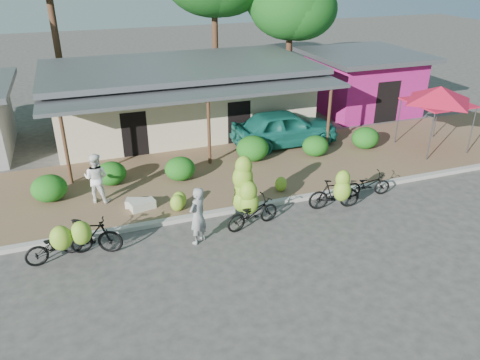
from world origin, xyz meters
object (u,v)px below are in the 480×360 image
at_px(red_canopy, 440,95).
at_px(vendor, 198,216).
at_px(bystander, 96,178).
at_px(bike_right, 336,192).
at_px(sack_near, 143,205).
at_px(bike_left, 88,236).
at_px(tree_near_right, 287,3).
at_px(teal_van, 285,128).
at_px(bike_far_right, 368,184).
at_px(sack_far, 137,203).
at_px(bike_center, 248,199).
at_px(bike_far_left, 59,243).

bearing_deg(red_canopy, vendor, -162.39).
distance_m(vendor, bystander, 4.53).
distance_m(bike_right, sack_near, 6.72).
xyz_separation_m(bike_left, bike_right, (8.24, -0.10, 0.06)).
relative_size(tree_near_right, teal_van, 1.52).
bearing_deg(sack_near, bike_far_right, -11.10).
xyz_separation_m(tree_near_right, teal_van, (-3.44, -7.61, -4.65)).
distance_m(sack_far, bystander, 1.70).
height_order(red_canopy, bike_right, red_canopy).
bearing_deg(tree_near_right, bike_far_right, -101.20).
bearing_deg(sack_far, sack_near, -54.86).
xyz_separation_m(tree_near_right, bike_far_right, (-2.60, -13.13, -5.15)).
xyz_separation_m(bike_far_right, sack_far, (-8.21, 1.81, -0.20)).
distance_m(bike_center, teal_van, 7.12).
xyz_separation_m(red_canopy, vendor, (-12.01, -3.81, -1.67)).
bearing_deg(bike_right, bike_left, 99.86).
bearing_deg(tree_near_right, sack_far, -133.68).
bearing_deg(vendor, bike_far_right, 151.83).
height_order(bike_center, vendor, bike_center).
relative_size(bike_far_right, teal_van, 0.37).
distance_m(sack_near, vendor, 2.90).
height_order(bike_far_right, bystander, bystander).
bearing_deg(tree_near_right, bike_far_left, -134.38).
distance_m(red_canopy, teal_van, 6.88).
distance_m(red_canopy, vendor, 12.71).
height_order(bike_far_left, bike_center, bike_center).
bearing_deg(bike_far_right, bike_left, 101.06).
relative_size(bike_far_right, bystander, 1.00).
bearing_deg(vendor, sack_near, -97.84).
height_order(tree_near_right, red_canopy, tree_near_right).
distance_m(red_canopy, bike_far_left, 16.53).
height_order(bike_center, bystander, bike_center).
bearing_deg(sack_near, sack_far, 125.14).
distance_m(bike_left, bike_far_right, 9.94).
xyz_separation_m(bike_center, vendor, (-1.85, -0.55, 0.04)).
bearing_deg(vendor, bike_far_left, -41.65).
distance_m(sack_far, teal_van, 8.27).
relative_size(bike_far_right, sack_near, 2.13).
bearing_deg(bike_right, sack_far, 80.36).
bearing_deg(bike_right, bike_far_left, 100.09).
xyz_separation_m(sack_far, vendor, (1.49, -2.73, 0.68)).
relative_size(bike_far_left, bike_left, 1.01).
relative_size(vendor, bystander, 1.03).
xyz_separation_m(sack_near, bystander, (-1.38, 1.14, 0.76)).
relative_size(bike_left, teal_van, 0.41).
height_order(sack_near, vendor, vendor).
distance_m(bike_far_left, bike_right, 9.06).
distance_m(bike_left, sack_near, 2.82).
bearing_deg(bike_far_right, tree_near_right, -2.91).
bearing_deg(bike_far_right, bike_far_left, 100.98).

